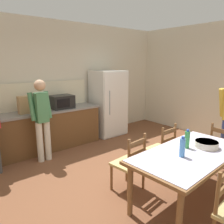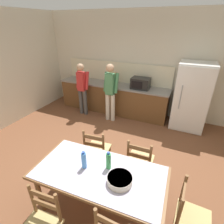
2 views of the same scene
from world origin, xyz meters
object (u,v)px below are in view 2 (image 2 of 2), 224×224
at_px(refrigerator, 191,97).
at_px(paper_bag, 113,79).
at_px(bottle_off_centre, 108,161).
at_px(person_at_counter, 110,90).
at_px(microwave, 140,83).
at_px(chair_side_far_left, 97,150).
at_px(dining_table, 99,176).
at_px(serving_bowl, 120,179).
at_px(chair_head_end, 190,218).
at_px(person_at_sink, 82,87).
at_px(bottle_near_centre, 84,160).
at_px(chair_side_far_right, 140,161).

xyz_separation_m(refrigerator, paper_bag, (-2.20, 0.01, 0.22)).
bearing_deg(bottle_off_centre, person_at_counter, 114.28).
height_order(microwave, paper_bag, paper_bag).
distance_m(microwave, chair_side_far_left, 2.45).
distance_m(dining_table, serving_bowl, 0.35).
distance_m(bottle_off_centre, serving_bowl, 0.30).
bearing_deg(person_at_counter, bottle_off_centre, -155.72).
xyz_separation_m(paper_bag, person_at_counter, (0.15, -0.51, -0.17)).
bearing_deg(microwave, chair_head_end, -63.24).
xyz_separation_m(bottle_off_centre, person_at_sink, (-2.03, 2.48, -0.01)).
bearing_deg(chair_head_end, chair_side_far_left, 70.51).
relative_size(bottle_near_centre, person_at_counter, 0.17).
bearing_deg(paper_bag, bottle_off_centre, -66.96).
height_order(dining_table, bottle_near_centre, bottle_near_centre).
relative_size(refrigerator, chair_head_end, 1.90).
xyz_separation_m(paper_bag, chair_side_far_right, (1.55, -2.33, -0.64)).
distance_m(paper_bag, chair_side_far_left, 2.56).
bearing_deg(chair_side_far_right, paper_bag, -58.30).
height_order(dining_table, chair_side_far_left, chair_side_far_left).
bearing_deg(refrigerator, serving_bowl, -102.59).
distance_m(chair_head_end, person_at_sink, 4.06).
bearing_deg(dining_table, bottle_near_centre, -177.21).
height_order(paper_bag, chair_side_far_left, paper_bag).
xyz_separation_m(paper_bag, chair_head_end, (2.37, -3.03, -0.64)).
bearing_deg(chair_head_end, chair_side_far_right, 52.23).
bearing_deg(dining_table, chair_head_end, 2.95).
bearing_deg(paper_bag, refrigerator, -0.29).
xyz_separation_m(bottle_off_centre, person_at_counter, (-1.11, 2.46, 0.03)).
height_order(bottle_near_centre, chair_side_far_right, bottle_near_centre).
distance_m(bottle_near_centre, person_at_sink, 3.12).
bearing_deg(bottle_off_centre, chair_side_far_right, 66.10).
height_order(microwave, dining_table, microwave).
distance_m(chair_side_far_left, chair_head_end, 1.76).
relative_size(microwave, paper_bag, 1.39).
bearing_deg(dining_table, refrigerator, 71.70).
relative_size(microwave, person_at_counter, 0.31).
xyz_separation_m(dining_table, person_at_sink, (-1.95, 2.59, 0.20)).
xyz_separation_m(refrigerator, person_at_sink, (-2.97, -0.48, 0.01)).
relative_size(chair_head_end, person_at_sink, 0.59).
relative_size(paper_bag, serving_bowl, 1.12).
bearing_deg(person_at_sink, chair_side_far_left, -141.20).
bearing_deg(person_at_counter, serving_bowl, -152.91).
bearing_deg(microwave, bottle_near_centre, -87.99).
bearing_deg(bottle_off_centre, serving_bowl, -35.63).
relative_size(bottle_off_centre, chair_head_end, 0.30).
xyz_separation_m(refrigerator, bottle_off_centre, (-0.93, -2.96, 0.02)).
height_order(refrigerator, serving_bowl, refrigerator).
bearing_deg(person_at_sink, dining_table, -143.11).
bearing_deg(chair_side_far_right, person_at_sink, -40.32).
distance_m(bottle_off_centre, person_at_counter, 2.70).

